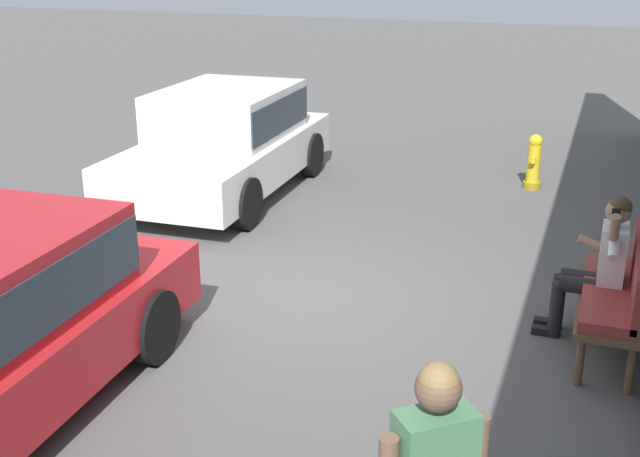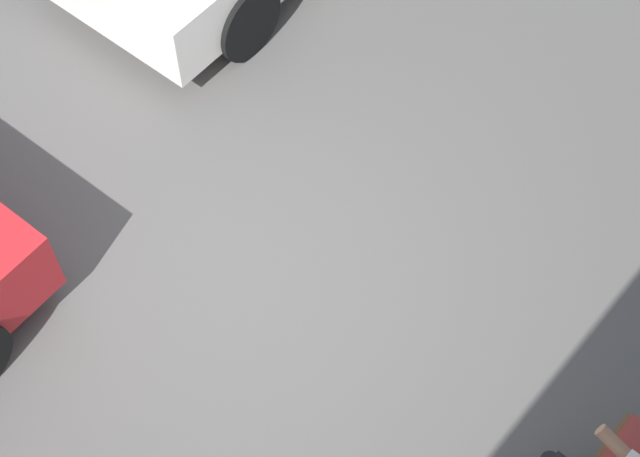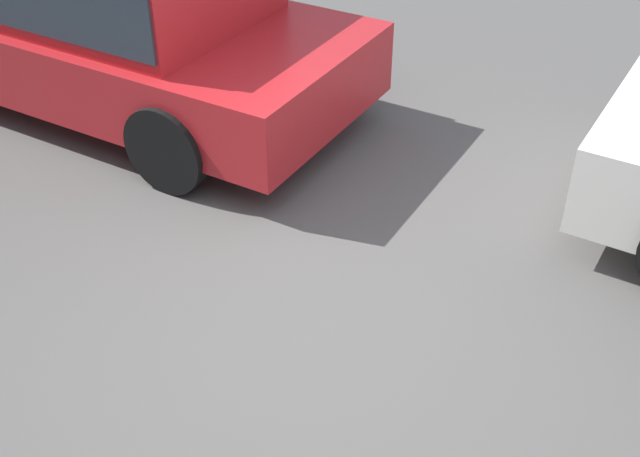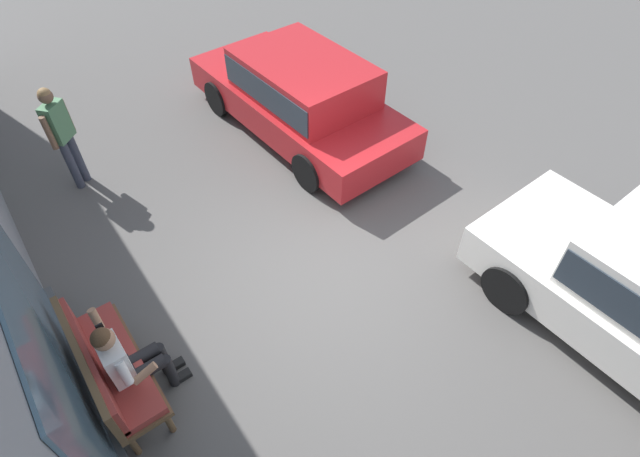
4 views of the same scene
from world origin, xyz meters
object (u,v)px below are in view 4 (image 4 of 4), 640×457
(person_on_phone, at_px, (129,360))
(parked_car_mid, at_px, (300,93))
(pedestrian_standing, at_px, (61,131))
(bench, at_px, (105,366))

(person_on_phone, bearing_deg, parked_car_mid, -54.51)
(pedestrian_standing, bearing_deg, bench, 167.52)
(bench, distance_m, pedestrian_standing, 3.97)
(person_on_phone, distance_m, parked_car_mid, 5.30)
(pedestrian_standing, bearing_deg, parked_car_mid, -104.41)
(bench, distance_m, parked_car_mid, 5.39)
(bench, bearing_deg, parked_car_mid, -57.32)
(person_on_phone, distance_m, pedestrian_standing, 4.08)
(bench, relative_size, pedestrian_standing, 0.96)
(parked_car_mid, distance_m, pedestrian_standing, 3.81)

